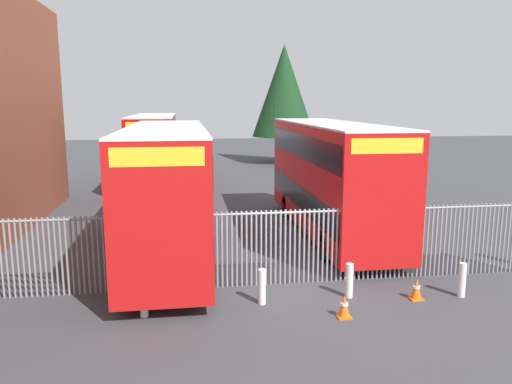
{
  "coord_description": "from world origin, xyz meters",
  "views": [
    {
      "loc": [
        -2.51,
        -13.42,
        5.22
      ],
      "look_at": [
        0.0,
        4.0,
        2.0
      ],
      "focal_mm": 34.64,
      "sensor_mm": 36.0,
      "label": 1
    }
  ],
  "objects": [
    {
      "name": "ground_plane",
      "position": [
        0.0,
        8.0,
        0.0
      ],
      "size": [
        100.0,
        100.0,
        0.0
      ],
      "primitive_type": "plane",
      "color": "#3D3D42"
    },
    {
      "name": "double_decker_bus_behind_fence_right",
      "position": [
        -4.39,
        17.63,
        2.42
      ],
      "size": [
        2.54,
        10.81,
        4.42
      ],
      "color": "#B70C0C",
      "rests_on": "ground"
    },
    {
      "name": "palisade_fence",
      "position": [
        -0.29,
        0.0,
        1.18
      ],
      "size": [
        15.85,
        0.14,
        2.35
      ],
      "color": "gray",
      "rests_on": "ground"
    },
    {
      "name": "traffic_cone_mid_forecourt",
      "position": [
        3.52,
        -1.65,
        0.29
      ],
      "size": [
        0.34,
        0.34,
        0.59
      ],
      "color": "orange",
      "rests_on": "ground"
    },
    {
      "name": "bollard_far_right",
      "position": [
        4.82,
        -1.65,
        0.47
      ],
      "size": [
        0.2,
        0.2,
        0.95
      ],
      "primitive_type": "cylinder",
      "color": "silver",
      "rests_on": "ground"
    },
    {
      "name": "traffic_cone_by_gate",
      "position": [
        1.25,
        -2.46,
        0.29
      ],
      "size": [
        0.34,
        0.34,
        0.59
      ],
      "color": "orange",
      "rests_on": "ground"
    },
    {
      "name": "bollard_center_front",
      "position": [
        -0.62,
        -1.36,
        0.47
      ],
      "size": [
        0.2,
        0.2,
        0.95
      ],
      "primitive_type": "cylinder",
      "color": "silver",
      "rests_on": "ground"
    },
    {
      "name": "tree_tall_back",
      "position": [
        5.91,
        28.4,
        6.12
      ],
      "size": [
        5.36,
        5.36,
        9.96
      ],
      "color": "#4C3823",
      "rests_on": "ground"
    },
    {
      "name": "bollard_near_right",
      "position": [
        1.79,
        -1.26,
        0.47
      ],
      "size": [
        0.2,
        0.2,
        0.95
      ],
      "primitive_type": "cylinder",
      "color": "silver",
      "rests_on": "ground"
    },
    {
      "name": "double_decker_bus_near_gate",
      "position": [
        -3.14,
        3.24,
        2.42
      ],
      "size": [
        2.54,
        10.81,
        4.42
      ],
      "color": "red",
      "rests_on": "ground"
    },
    {
      "name": "double_decker_bus_behind_fence_left",
      "position": [
        3.13,
        5.17,
        2.42
      ],
      "size": [
        2.54,
        10.81,
        4.42
      ],
      "color": "red",
      "rests_on": "ground"
    },
    {
      "name": "bollard_near_left",
      "position": [
        -3.61,
        -1.72,
        0.47
      ],
      "size": [
        0.2,
        0.2,
        0.95
      ],
      "primitive_type": "cylinder",
      "color": "silver",
      "rests_on": "ground"
    }
  ]
}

